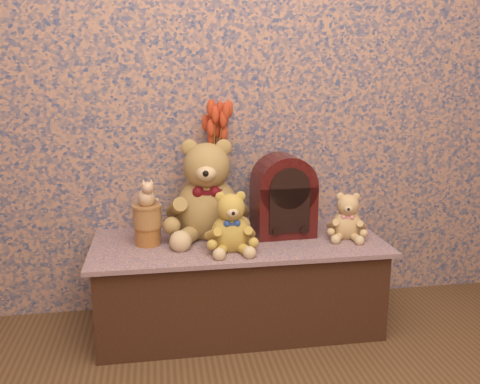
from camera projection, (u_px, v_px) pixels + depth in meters
The scene contains 10 objects.
display_shelf at pixel (238, 284), 2.40m from camera, with size 1.32×0.57×0.42m, color navy.
teddy_large at pixel (207, 185), 2.37m from camera, with size 0.39×0.46×0.49m, color olive, non-canonical shape.
teddy_medium at pixel (230, 219), 2.20m from camera, with size 0.22×0.26×0.28m, color gold, non-canonical shape.
teddy_small at pixel (347, 213), 2.37m from camera, with size 0.18×0.22×0.23m, color tan, non-canonical shape.
cathedral_radio at pixel (283, 195), 2.41m from camera, with size 0.28×0.20×0.38m, color #3A0B0A, non-canonical shape.
ceramic_vase at pixel (214, 212), 2.46m from camera, with size 0.12×0.12×0.20m, color tan.
dried_stalks at pixel (213, 151), 2.39m from camera, with size 0.20×0.20×0.39m, color #C83F20, non-canonical shape.
biscuit_tin_lower at pixel (148, 235), 2.29m from camera, with size 0.11×0.11×0.08m, color #B39534.
biscuit_tin_upper at pixel (147, 216), 2.27m from camera, with size 0.12×0.12×0.10m, color tan.
cat_figurine at pixel (146, 192), 2.25m from camera, with size 0.09×0.10×0.13m, color silver, non-canonical shape.
Camera 1 is at (-0.35, -0.99, 1.18)m, focal length 38.56 mm.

